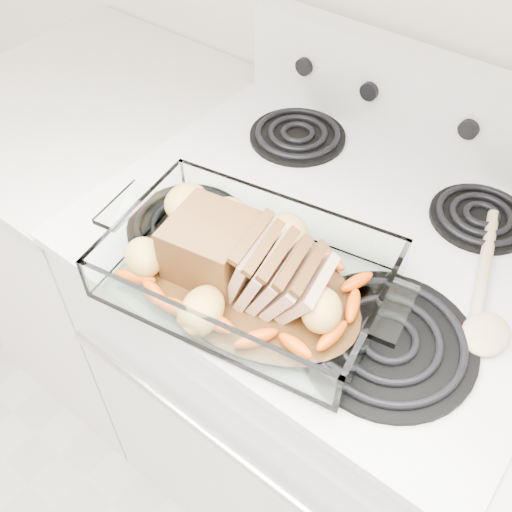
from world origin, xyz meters
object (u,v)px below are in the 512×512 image
Objects in this scene: electric_range at (315,366)px; counter_left at (116,242)px; baking_dish at (248,276)px; pork_roast at (235,254)px.

electric_range is 0.67m from counter_left.
pork_roast reaches higher than baking_dish.
baking_dish is at bearing -13.86° from pork_roast.
electric_range is at bearing 62.58° from pork_roast.
pork_roast is (0.62, -0.20, 0.53)m from counter_left.
baking_dish is at bearing -97.19° from electric_range.
pork_roast is at bearing -18.27° from counter_left.
counter_left is at bearing 147.87° from pork_roast.
counter_left is 0.84m from pork_roast.
counter_left is at bearing 152.46° from baking_dish.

